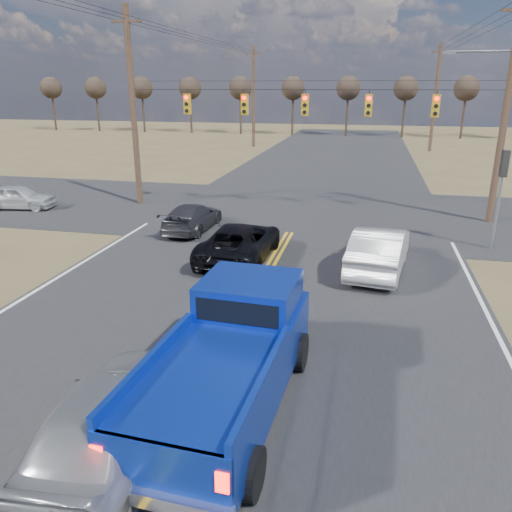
% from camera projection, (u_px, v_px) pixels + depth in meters
% --- Properties ---
extents(ground, '(160.00, 160.00, 0.00)m').
position_uv_depth(ground, '(169.00, 442.00, 9.13)').
color(ground, brown).
rests_on(ground, ground).
extents(road_main, '(14.00, 120.00, 0.02)m').
position_uv_depth(road_main, '(272.00, 263.00, 18.36)').
color(road_main, '#28282B').
rests_on(road_main, ground).
extents(road_cross, '(120.00, 12.00, 0.02)m').
position_uv_depth(road_cross, '(302.00, 212.00, 25.74)').
color(road_cross, '#28282B').
rests_on(road_cross, ground).
extents(signal_gantry, '(19.60, 4.83, 10.00)m').
position_uv_depth(signal_gantry, '(315.00, 110.00, 23.80)').
color(signal_gantry, '#473323').
rests_on(signal_gantry, ground).
extents(utility_poles, '(19.60, 58.32, 10.00)m').
position_uv_depth(utility_poles, '(302.00, 107.00, 23.13)').
color(utility_poles, '#473323').
rests_on(utility_poles, ground).
extents(treeline, '(87.00, 117.80, 7.40)m').
position_uv_depth(treeline, '(323.00, 93.00, 32.17)').
color(treeline, '#33261C').
rests_on(treeline, ground).
extents(pickup_truck, '(2.66, 6.12, 2.26)m').
position_uv_depth(pickup_truck, '(230.00, 358.00, 9.82)').
color(pickup_truck, black).
rests_on(pickup_truck, ground).
extents(silver_suv, '(2.22, 4.78, 1.58)m').
position_uv_depth(silver_suv, '(113.00, 415.00, 8.61)').
color(silver_suv, gray).
rests_on(silver_suv, ground).
extents(black_suv, '(2.42, 5.04, 1.39)m').
position_uv_depth(black_suv, '(240.00, 242.00, 18.51)').
color(black_suv, black).
rests_on(black_suv, ground).
extents(white_car_queue, '(2.32, 5.00, 1.59)m').
position_uv_depth(white_car_queue, '(379.00, 249.00, 17.31)').
color(white_car_queue, silver).
rests_on(white_car_queue, ground).
extents(dgrey_car_queue, '(1.84, 4.23, 1.21)m').
position_uv_depth(dgrey_car_queue, '(192.00, 217.00, 22.31)').
color(dgrey_car_queue, '#323237').
rests_on(dgrey_car_queue, ground).
extents(cross_car_west, '(2.10, 3.93, 1.27)m').
position_uv_depth(cross_car_west, '(18.00, 197.00, 26.19)').
color(cross_car_west, silver).
rests_on(cross_car_west, ground).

